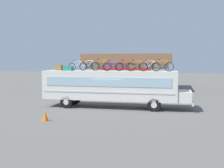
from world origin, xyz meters
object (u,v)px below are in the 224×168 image
object	(u,v)px
rooftop_bicycle_7	(150,66)
traffic_cone	(45,116)
bus	(112,86)
rooftop_bicycle_5	(126,66)
rooftop_bicycle_6	(137,66)
rooftop_bicycle_1	(78,66)
rooftop_bicycle_3	(102,66)
luggage_bag_1	(59,68)
rooftop_bicycle_8	(163,66)
rooftop_bicycle_4	(113,66)
rooftop_bicycle_2	(89,66)
luggage_bag_2	(68,68)

from	to	relation	value
rooftop_bicycle_7	traffic_cone	distance (m)	9.16
bus	rooftop_bicycle_5	size ratio (longest dim) A/B	7.20
bus	rooftop_bicycle_7	xyz separation A→B (m)	(3.13, 0.01, 1.61)
rooftop_bicycle_6	rooftop_bicycle_7	xyz separation A→B (m)	(1.04, 0.22, 0.00)
rooftop_bicycle_1	rooftop_bicycle_3	xyz separation A→B (m)	(2.04, 0.27, 0.04)
rooftop_bicycle_5	rooftop_bicycle_3	bearing A→B (deg)	178.37
rooftop_bicycle_1	traffic_cone	distance (m)	6.68
rooftop_bicycle_1	traffic_cone	world-z (taller)	rooftop_bicycle_1
luggage_bag_1	traffic_cone	world-z (taller)	luggage_bag_1
luggage_bag_1	rooftop_bicycle_8	bearing A→B (deg)	-1.51
bus	traffic_cone	bearing A→B (deg)	-118.30
rooftop_bicycle_4	rooftop_bicycle_7	size ratio (longest dim) A/B	0.99
rooftop_bicycle_2	rooftop_bicycle_3	size ratio (longest dim) A/B	0.98
rooftop_bicycle_1	rooftop_bicycle_4	world-z (taller)	rooftop_bicycle_1
luggage_bag_1	rooftop_bicycle_2	bearing A→B (deg)	7.51
rooftop_bicycle_1	rooftop_bicycle_6	distance (m)	5.07
rooftop_bicycle_5	rooftop_bicycle_6	bearing A→B (deg)	-25.51
luggage_bag_1	rooftop_bicycle_3	distance (m)	3.71
rooftop_bicycle_3	traffic_cone	xyz separation A→B (m)	(-2.22, -6.18, -3.14)
rooftop_bicycle_5	bus	bearing A→B (deg)	-167.69
rooftop_bicycle_6	rooftop_bicycle_7	world-z (taller)	rooftop_bicycle_7
rooftop_bicycle_2	rooftop_bicycle_3	bearing A→B (deg)	0.61
rooftop_bicycle_2	rooftop_bicycle_3	world-z (taller)	rooftop_bicycle_3
rooftop_bicycle_3	luggage_bag_2	bearing A→B (deg)	-168.73
rooftop_bicycle_5	rooftop_bicycle_2	bearing A→B (deg)	179.15
bus	rooftop_bicycle_7	size ratio (longest dim) A/B	7.15
rooftop_bicycle_1	rooftop_bicycle_8	xyz separation A→B (m)	(7.12, -0.32, 0.03)
rooftop_bicycle_4	rooftop_bicycle_7	distance (m)	3.02
luggage_bag_2	rooftop_bicycle_8	distance (m)	7.85
rooftop_bicycle_8	rooftop_bicycle_4	bearing A→B (deg)	177.68
traffic_cone	rooftop_bicycle_2	bearing A→B (deg)	79.67
rooftop_bicycle_6	traffic_cone	bearing A→B (deg)	-132.82
rooftop_bicycle_4	rooftop_bicycle_8	bearing A→B (deg)	-2.32
bus	rooftop_bicycle_7	distance (m)	3.52
rooftop_bicycle_7	rooftop_bicycle_1	bearing A→B (deg)	179.74
rooftop_bicycle_2	rooftop_bicycle_6	world-z (taller)	rooftop_bicycle_2
bus	rooftop_bicycle_1	world-z (taller)	rooftop_bicycle_1
rooftop_bicycle_2	luggage_bag_1	bearing A→B (deg)	-172.49
bus	traffic_cone	world-z (taller)	bus
rooftop_bicycle_7	rooftop_bicycle_2	bearing A→B (deg)	176.88
bus	rooftop_bicycle_4	size ratio (longest dim) A/B	7.22
rooftop_bicycle_4	rooftop_bicycle_8	world-z (taller)	rooftop_bicycle_8
luggage_bag_1	rooftop_bicycle_6	bearing A→B (deg)	-1.40
rooftop_bicycle_6	traffic_cone	xyz separation A→B (m)	(-5.25, -5.66, -3.12)
rooftop_bicycle_3	rooftop_bicycle_8	size ratio (longest dim) A/B	1.02
rooftop_bicycle_5	rooftop_bicycle_1	bearing A→B (deg)	-177.11
bus	traffic_cone	distance (m)	6.84
luggage_bag_1	luggage_bag_2	distance (m)	0.95
bus	traffic_cone	size ratio (longest dim) A/B	18.56
rooftop_bicycle_3	rooftop_bicycle_6	xyz separation A→B (m)	(3.02, -0.52, -0.02)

